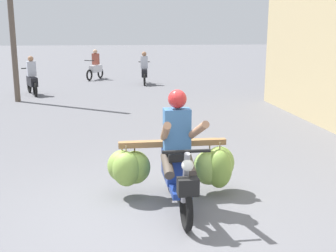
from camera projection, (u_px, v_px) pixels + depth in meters
ground_plane at (155, 222)px, 5.24m from camera, size 120.00×120.00×0.00m
motorbike_main_loaded at (176, 164)px, 5.82m from camera, size 1.92×1.76×1.58m
motorbike_distant_ahead_left at (144, 71)px, 18.16m from camera, size 0.50×1.62×1.40m
motorbike_distant_ahead_right at (95, 67)px, 20.00m from camera, size 0.84×1.49×1.40m
motorbike_distant_far_ahead at (32, 79)px, 15.19m from camera, size 0.74×1.55×1.40m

